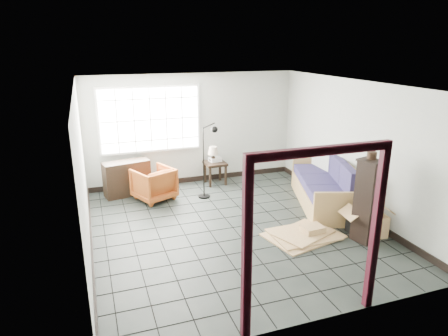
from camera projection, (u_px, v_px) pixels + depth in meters
name	position (u px, v px, depth m)	size (l,w,h in m)	color
ground	(233.00, 228.00, 7.35)	(5.50, 5.50, 0.00)	black
room_shell	(233.00, 138.00, 6.87)	(5.02, 5.52, 2.61)	#A9AEA7
window_panel	(150.00, 120.00, 8.99)	(2.32, 0.08, 1.52)	silver
doorway_trim	(317.00, 217.00, 4.51)	(1.80, 0.08, 2.20)	#340B15
futon_sofa	(326.00, 188.00, 8.31)	(1.56, 2.46, 1.02)	#9F7448
armchair	(154.00, 182.00, 8.58)	(0.76, 0.71, 0.78)	#903A15
side_table	(215.00, 166.00, 9.52)	(0.50, 0.50, 0.54)	black
table_lamp	(213.00, 151.00, 9.43)	(0.31, 0.31, 0.38)	black
projector	(215.00, 159.00, 9.55)	(0.30, 0.25, 0.10)	silver
floor_lamp	(209.00, 159.00, 8.50)	(0.45, 0.41, 1.68)	black
console_shelf	(127.00, 178.00, 8.84)	(1.05, 0.58, 0.77)	black
tall_shelf	(367.00, 201.00, 6.65)	(0.39, 0.46, 1.45)	black
pot	(372.00, 155.00, 6.49)	(0.18, 0.18, 0.12)	black
open_box	(367.00, 224.00, 7.05)	(0.98, 0.56, 0.53)	#A5724F
cardboard_pile	(305.00, 234.00, 7.01)	(1.43, 1.16, 0.18)	#A5724F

